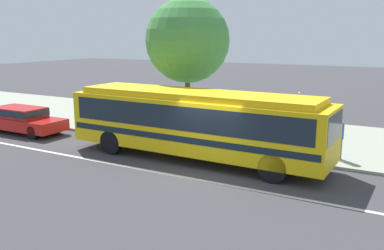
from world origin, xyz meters
name	(u,v)px	position (x,y,z in m)	size (l,w,h in m)	color
ground_plane	(207,173)	(0.00, 0.00, 0.00)	(120.00, 120.00, 0.00)	#3C3A3F
sidewalk_slab	(269,134)	(0.00, 6.67, 0.06)	(60.00, 8.00, 0.12)	#989B89
lane_stripe_center	(196,179)	(0.00, -0.80, 0.00)	(56.00, 0.16, 0.01)	silver
transit_bus	(196,120)	(-1.18, 1.32, 1.58)	(10.60, 2.63, 2.71)	yellow
sedan_behind_bus	(22,118)	(-11.14, 1.15, 0.72)	(4.66, 1.76, 1.29)	red
pedestrian_waiting_near_sign	(215,121)	(-1.43, 3.57, 1.12)	(0.44, 0.44, 1.72)	navy
pedestrian_walking_along_curb	(145,114)	(-5.22, 3.55, 1.08)	(0.48, 0.48, 1.64)	#2B3147
pedestrian_standing_by_tree	(339,135)	(3.82, 3.68, 1.07)	(0.48, 0.48, 1.63)	#786B55
bus_stop_sign	(298,115)	(2.26, 3.42, 1.74)	(0.16, 0.43, 2.53)	gray
street_tree_near_stop	(187,41)	(-3.54, 4.78, 4.59)	(4.00, 4.00, 6.48)	brown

